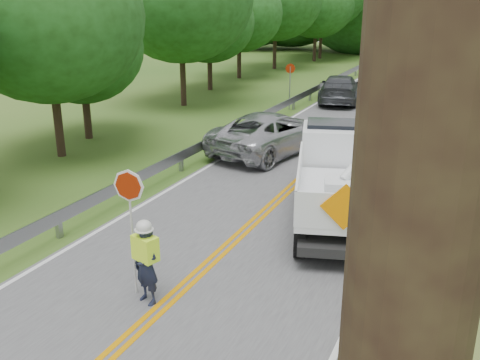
% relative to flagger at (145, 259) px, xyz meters
% --- Properties ---
extents(road, '(7.20, 96.00, 0.03)m').
position_rel_flagger_xyz_m(road, '(0.36, 11.60, -0.96)').
color(road, '#4A4A4C').
rests_on(road, ground).
extents(guardrail, '(0.18, 48.00, 0.77)m').
position_rel_flagger_xyz_m(guardrail, '(-3.66, 12.51, -0.41)').
color(guardrail, gray).
rests_on(guardrail, ground).
extents(treeline_left, '(9.69, 53.18, 10.63)m').
position_rel_flagger_xyz_m(treeline_left, '(-10.11, 28.16, 4.56)').
color(treeline_left, '#332319').
rests_on(treeline_left, ground).
extents(treeline_horizon, '(57.45, 14.73, 11.96)m').
position_rel_flagger_xyz_m(treeline_horizon, '(0.56, 53.76, 4.53)').
color(treeline_horizon, '#1B4212').
rests_on(treeline_horizon, ground).
extents(flagger, '(1.08, 0.54, 2.65)m').
position_rel_flagger_xyz_m(flagger, '(0.00, 0.00, 0.00)').
color(flagger, '#191E33').
rests_on(flagger, road).
extents(bucket_truck, '(4.59, 6.58, 6.24)m').
position_rel_flagger_xyz_m(bucket_truck, '(2.31, 6.48, 0.49)').
color(bucket_truck, black).
rests_on(bucket_truck, road).
extents(suv_silver, '(3.86, 6.20, 1.60)m').
position_rel_flagger_xyz_m(suv_silver, '(-1.72, 11.09, -0.15)').
color(suv_silver, '#ACADB2').
rests_on(suv_silver, road).
extents(suv_darkgrey, '(3.17, 5.73, 1.57)m').
position_rel_flagger_xyz_m(suv_darkgrey, '(-2.01, 22.74, -0.16)').
color(suv_darkgrey, '#3D4045').
rests_on(suv_darkgrey, road).
extents(stop_sign_permanent, '(0.51, 0.19, 2.49)m').
position_rel_flagger_xyz_m(stop_sign_permanent, '(-3.95, 19.50, 0.68)').
color(stop_sign_permanent, gray).
rests_on(stop_sign_permanent, ground).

